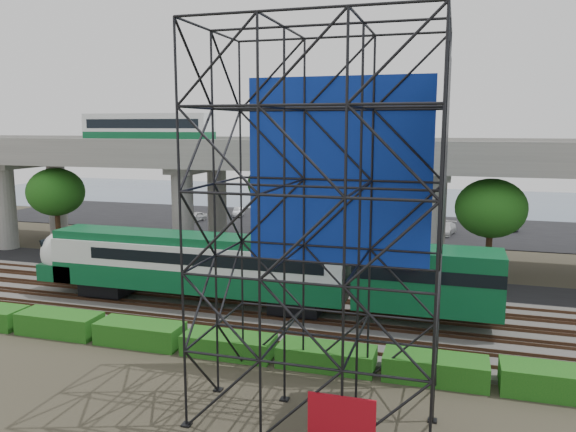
% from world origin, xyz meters
% --- Properties ---
extents(ground, '(140.00, 140.00, 0.00)m').
position_xyz_m(ground, '(0.00, 0.00, 0.00)').
color(ground, '#474233').
rests_on(ground, ground).
extents(ballast_bed, '(90.00, 12.00, 0.20)m').
position_xyz_m(ballast_bed, '(0.00, 2.00, 0.10)').
color(ballast_bed, slate).
rests_on(ballast_bed, ground).
extents(service_road, '(90.00, 5.00, 0.08)m').
position_xyz_m(service_road, '(0.00, 10.50, 0.04)').
color(service_road, black).
rests_on(service_road, ground).
extents(parking_lot, '(90.00, 18.00, 0.08)m').
position_xyz_m(parking_lot, '(0.00, 34.00, 0.04)').
color(parking_lot, black).
rests_on(parking_lot, ground).
extents(harbor_water, '(140.00, 40.00, 0.03)m').
position_xyz_m(harbor_water, '(0.00, 56.00, 0.01)').
color(harbor_water, '#405069').
rests_on(harbor_water, ground).
extents(rail_tracks, '(90.00, 9.52, 0.16)m').
position_xyz_m(rail_tracks, '(0.00, 2.00, 0.28)').
color(rail_tracks, '#472D1E').
rests_on(rail_tracks, ballast_bed).
extents(commuter_train, '(29.30, 3.06, 4.30)m').
position_xyz_m(commuter_train, '(-1.63, 2.00, 2.88)').
color(commuter_train, black).
rests_on(commuter_train, rail_tracks).
extents(overpass, '(80.00, 12.00, 12.40)m').
position_xyz_m(overpass, '(-1.09, 16.00, 8.21)').
color(overpass, '#9E9B93').
rests_on(overpass, ground).
extents(scaffold_tower, '(9.36, 6.36, 15.00)m').
position_xyz_m(scaffold_tower, '(6.56, -7.98, 7.47)').
color(scaffold_tower, black).
rests_on(scaffold_tower, ground).
extents(hedge_strip, '(34.60, 1.80, 1.20)m').
position_xyz_m(hedge_strip, '(1.01, -4.30, 0.56)').
color(hedge_strip, '#125213').
rests_on(hedge_strip, ground).
extents(trees, '(40.94, 16.94, 7.69)m').
position_xyz_m(trees, '(-4.67, 16.17, 5.57)').
color(trees, '#382314').
rests_on(trees, ground).
extents(suv, '(5.14, 3.77, 1.30)m').
position_xyz_m(suv, '(-10.54, 9.61, 0.73)').
color(suv, black).
rests_on(suv, service_road).
extents(parked_cars, '(37.34, 9.70, 1.27)m').
position_xyz_m(parked_cars, '(0.99, 33.65, 0.69)').
color(parked_cars, silver).
rests_on(parked_cars, parking_lot).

